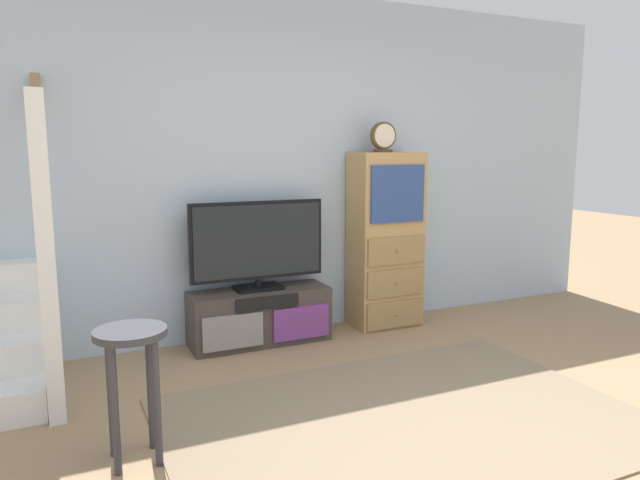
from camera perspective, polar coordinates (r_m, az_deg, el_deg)
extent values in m
plane|color=#997A56|center=(2.99, 15.14, -21.43)|extent=(20.00, 20.00, 0.00)
cube|color=#A8BCD1|center=(4.73, -3.73, 7.19)|extent=(6.40, 0.12, 2.70)
cube|color=#847056|center=(3.41, 8.39, -17.08)|extent=(2.60, 1.80, 0.01)
cube|color=#423833|center=(4.56, -5.94, -7.44)|extent=(1.08, 0.36, 0.42)
cube|color=gray|center=(4.32, -8.52, -8.91)|extent=(0.45, 0.02, 0.25)
cube|color=#70387F|center=(4.49, -1.85, -8.11)|extent=(0.45, 0.02, 0.25)
cube|color=black|center=(4.35, -5.15, -6.13)|extent=(0.48, 0.02, 0.09)
cube|color=black|center=(4.52, -6.07, -4.66)|extent=(0.36, 0.22, 0.02)
cylinder|color=black|center=(4.51, -6.08, -4.14)|extent=(0.05, 0.05, 0.06)
cube|color=black|center=(4.45, -6.15, -0.02)|extent=(1.05, 0.05, 0.60)
cube|color=black|center=(4.42, -6.03, -0.07)|extent=(1.00, 0.01, 0.55)
cube|color=tan|center=(4.92, 6.41, -0.01)|extent=(0.58, 0.34, 1.46)
cube|color=#9C7949|center=(4.90, 7.39, -7.22)|extent=(0.53, 0.02, 0.23)
sphere|color=olive|center=(4.89, 7.50, -7.27)|extent=(0.03, 0.03, 0.03)
cube|color=#9C7949|center=(4.84, 7.45, -4.17)|extent=(0.53, 0.02, 0.23)
sphere|color=olive|center=(4.82, 7.57, -4.21)|extent=(0.03, 0.03, 0.03)
cube|color=#9C7949|center=(4.78, 7.52, -1.03)|extent=(0.53, 0.02, 0.23)
sphere|color=olive|center=(4.77, 7.63, -1.07)|extent=(0.03, 0.03, 0.03)
cube|color=#2D4784|center=(4.73, 7.63, 4.51)|extent=(0.49, 0.02, 0.46)
cube|color=#4C3823|center=(4.82, 6.19, 8.69)|extent=(0.13, 0.08, 0.02)
cylinder|color=brown|center=(4.82, 6.21, 10.14)|extent=(0.22, 0.04, 0.22)
cylinder|color=beige|center=(4.80, 6.38, 10.14)|extent=(0.19, 0.01, 0.19)
cube|color=white|center=(3.40, -25.24, -1.99)|extent=(0.09, 0.09, 1.80)
cube|color=#9E7547|center=(4.00, -25.99, 11.00)|extent=(0.06, 1.33, 0.99)
cylinder|color=#333338|center=(2.91, -19.47, -15.52)|extent=(0.04, 0.04, 0.63)
cylinder|color=#333338|center=(2.93, -15.70, -15.17)|extent=(0.04, 0.04, 0.63)
cylinder|color=#333338|center=(3.09, -19.81, -14.13)|extent=(0.04, 0.04, 0.63)
cylinder|color=#333338|center=(3.10, -16.28, -13.82)|extent=(0.04, 0.04, 0.63)
cylinder|color=#333338|center=(2.89, -18.13, -8.62)|extent=(0.34, 0.34, 0.03)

